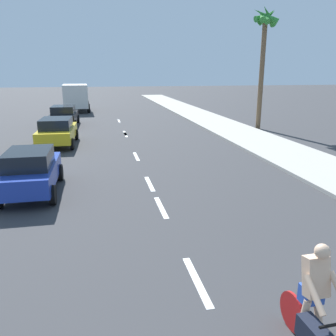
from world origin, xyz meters
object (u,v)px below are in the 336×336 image
Objects in this scene: parked_car_black at (64,115)px; palm_tree_far at (264,34)px; parked_car_yellow at (57,131)px; cyclist at (315,308)px; delivery_truck at (76,97)px; parked_car_blue at (31,170)px.

parked_car_black is 0.53× the size of palm_tree_far.
parked_car_yellow is 7.45m from parked_car_black.
cyclist is 24.85m from parked_car_black.
parked_car_black is at bearing -94.75° from delivery_truck.
cyclist is 35.02m from delivery_truck.
parked_car_black is 15.89m from palm_tree_far.
delivery_truck is at bearing 89.29° from parked_car_blue.
cyclist is at bearing -75.98° from parked_car_black.
parked_car_blue is (-5.28, 8.43, 0.00)m from cyclist.
cyclist is 0.41× the size of parked_car_yellow.
parked_car_yellow is 0.52× the size of palm_tree_far.
cyclist is at bearing -84.15° from delivery_truck.
delivery_truck is at bearing -83.67° from cyclist.
cyclist is 17.59m from parked_car_yellow.
delivery_truck is (-5.03, 34.66, 0.67)m from cyclist.
palm_tree_far reaches higher than parked_car_blue.
delivery_truck is at bearing 89.00° from parked_car_black.
parked_car_black is (-5.46, 24.25, 0.01)m from cyclist.
cyclist is 0.21× the size of palm_tree_far.
palm_tree_far is (13.76, -14.66, 5.09)m from delivery_truck.
delivery_truck reaches higher than parked_car_black.
parked_car_black is at bearing 93.63° from parked_car_yellow.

